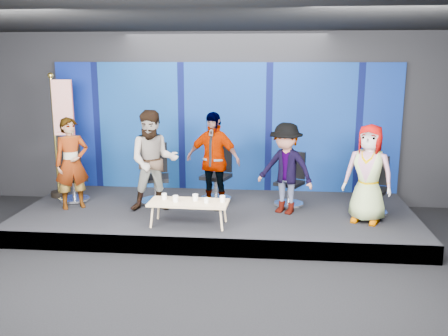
{
  "coord_description": "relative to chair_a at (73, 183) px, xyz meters",
  "views": [
    {
      "loc": [
        0.96,
        -6.12,
        3.0
      ],
      "look_at": [
        0.13,
        2.4,
        1.09
      ],
      "focal_mm": 40.0,
      "sensor_mm": 36.0,
      "label": 1
    }
  ],
  "objects": [
    {
      "name": "ground",
      "position": [
        2.82,
        -2.81,
        -0.64
      ],
      "size": [
        10.0,
        10.0,
        0.0
      ],
      "primitive_type": "plane",
      "color": "black",
      "rests_on": "ground"
    },
    {
      "name": "room_walls",
      "position": [
        2.82,
        -2.81,
        1.79
      ],
      "size": [
        10.02,
        8.02,
        3.51
      ],
      "color": "black",
      "rests_on": "ground"
    },
    {
      "name": "riser",
      "position": [
        2.82,
        -0.31,
        -0.49
      ],
      "size": [
        7.0,
        3.0,
        0.3
      ],
      "primitive_type": "cube",
      "color": "black",
      "rests_on": "ground"
    },
    {
      "name": "backdrop",
      "position": [
        2.82,
        1.14,
        0.96
      ],
      "size": [
        7.0,
        0.08,
        2.6
      ],
      "primitive_type": "cube",
      "color": "#08115F",
      "rests_on": "riser"
    },
    {
      "name": "chair_a",
      "position": [
        0.0,
        0.0,
        0.0
      ],
      "size": [
        0.8,
        0.8,
        1.02
      ],
      "rotation": [
        0.0,
        0.0,
        0.59
      ],
      "color": "silver",
      "rests_on": "riser"
    },
    {
      "name": "panelist_a",
      "position": [
        0.2,
        -0.46,
        0.49
      ],
      "size": [
        0.72,
        0.66,
        1.66
      ],
      "primitive_type": "imported",
      "rotation": [
        0.0,
        0.0,
        0.59
      ],
      "color": "black",
      "rests_on": "riser"
    },
    {
      "name": "chair_b",
      "position": [
        1.61,
        0.03,
        0.03
      ],
      "size": [
        0.75,
        0.75,
        1.11
      ],
      "rotation": [
        0.0,
        0.0,
        0.21
      ],
      "color": "silver",
      "rests_on": "riser"
    },
    {
      "name": "panelist_b",
      "position": [
        1.7,
        -0.47,
        0.57
      ],
      "size": [
        1.0,
        0.85,
        1.81
      ],
      "primitive_type": "imported",
      "rotation": [
        0.0,
        0.0,
        0.21
      ],
      "color": "black",
      "rests_on": "riser"
    },
    {
      "name": "chair_c",
      "position": [
        2.75,
        0.3,
        0.02
      ],
      "size": [
        0.77,
        0.77,
        1.09
      ],
      "rotation": [
        0.0,
        0.0,
        -0.3
      ],
      "color": "silver",
      "rests_on": "riser"
    },
    {
      "name": "panelist_c",
      "position": [
        2.73,
        -0.21,
        0.54
      ],
      "size": [
        1.11,
        0.71,
        1.76
      ],
      "primitive_type": "imported",
      "rotation": [
        0.0,
        0.0,
        -0.3
      ],
      "color": "black",
      "rests_on": "riser"
    },
    {
      "name": "chair_d",
      "position": [
        4.14,
        0.09,
        -0.01
      ],
      "size": [
        0.75,
        0.75,
        0.99
      ],
      "rotation": [
        0.0,
        0.0,
        -0.48
      ],
      "color": "silver",
      "rests_on": "riser"
    },
    {
      "name": "panelist_d",
      "position": [
        4.03,
        -0.4,
        0.47
      ],
      "size": [
        1.19,
        1.01,
        1.6
      ],
      "primitive_type": "imported",
      "rotation": [
        0.0,
        0.0,
        -0.48
      ],
      "color": "black",
      "rests_on": "riser"
    },
    {
      "name": "chair_e",
      "position": [
        5.56,
        -0.29,
        -0.0
      ],
      "size": [
        0.75,
        0.75,
        1.01
      ],
      "rotation": [
        0.0,
        0.0,
        -0.41
      ],
      "color": "silver",
      "rests_on": "riser"
    },
    {
      "name": "panelist_e",
      "position": [
        5.37,
        -0.76,
        0.49
      ],
      "size": [
        0.95,
        0.8,
        1.64
      ],
      "primitive_type": "imported",
      "rotation": [
        0.0,
        0.0,
        -0.41
      ],
      "color": "black",
      "rests_on": "riser"
    },
    {
      "name": "coffee_table",
      "position": [
        2.45,
        -1.22,
        0.03
      ],
      "size": [
        1.31,
        0.59,
        0.4
      ],
      "rotation": [
        0.0,
        0.0,
        -0.03
      ],
      "color": "tan",
      "rests_on": "riser"
    },
    {
      "name": "mug_a",
      "position": [
        2.02,
        -1.12,
        0.11
      ],
      "size": [
        0.08,
        0.08,
        0.1
      ],
      "primitive_type": "cylinder",
      "color": "white",
      "rests_on": "coffee_table"
    },
    {
      "name": "mug_b",
      "position": [
        2.24,
        -1.26,
        0.11
      ],
      "size": [
        0.09,
        0.09,
        0.11
      ],
      "primitive_type": "cylinder",
      "color": "white",
      "rests_on": "coffee_table"
    },
    {
      "name": "mug_c",
      "position": [
        2.55,
        -1.15,
        0.11
      ],
      "size": [
        0.09,
        0.09,
        0.11
      ],
      "primitive_type": "cylinder",
      "color": "white",
      "rests_on": "coffee_table"
    },
    {
      "name": "mug_d",
      "position": [
        2.75,
        -1.27,
        0.11
      ],
      "size": [
        0.07,
        0.07,
        0.09
      ],
      "primitive_type": "cylinder",
      "color": "white",
      "rests_on": "coffee_table"
    },
    {
      "name": "mug_e",
      "position": [
        3.0,
        -1.18,
        0.11
      ],
      "size": [
        0.09,
        0.09,
        0.11
      ],
      "primitive_type": "cylinder",
      "color": "white",
      "rests_on": "coffee_table"
    },
    {
      "name": "flag_stand",
      "position": [
        -0.28,
        0.24,
        0.94
      ],
      "size": [
        0.56,
        0.32,
        2.42
      ],
      "rotation": [
        0.0,
        0.0,
        0.07
      ],
      "color": "black",
      "rests_on": "riser"
    }
  ]
}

